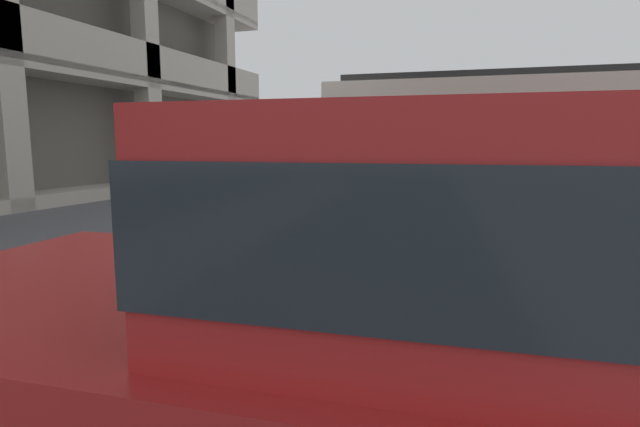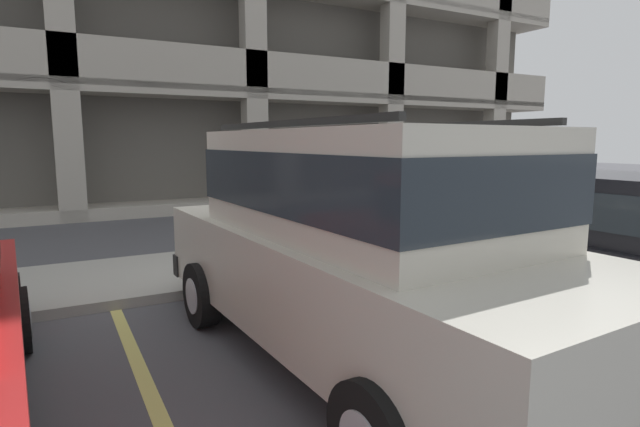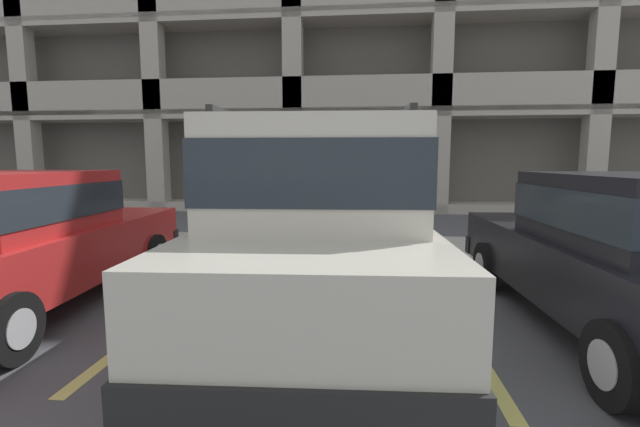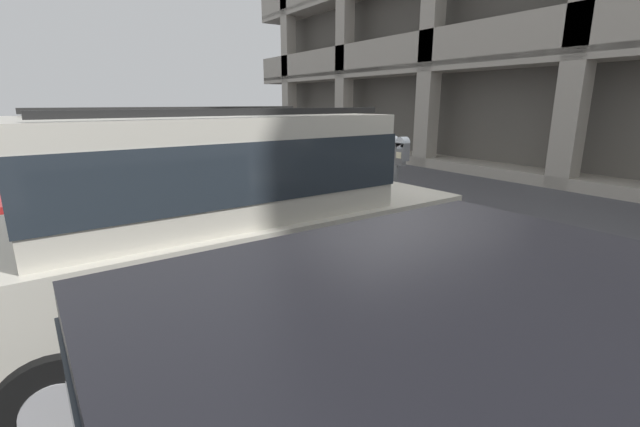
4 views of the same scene
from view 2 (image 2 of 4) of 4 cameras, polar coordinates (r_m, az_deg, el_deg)
name	(u,v)px [view 2 (image 2 of 4)]	position (r m, az deg, el deg)	size (l,w,h in m)	color
ground_plane	(253,299)	(6.30, -7.71, -9.65)	(80.00, 80.00, 0.10)	#4C4C51
sidewalk	(220,267)	(7.45, -11.32, -6.02)	(40.00, 2.20, 0.12)	#9E9B93
parking_stall_lines	(425,308)	(5.89, 11.96, -10.50)	(12.54, 4.80, 0.01)	#DBD16B
silver_suv	(359,237)	(4.20, 4.43, -2.65)	(2.16, 4.86, 2.03)	beige
dark_hatchback	(582,238)	(6.25, 27.74, -2.46)	(1.94, 4.53, 1.54)	black
parking_meter_near	(228,191)	(6.30, -10.51, 2.57)	(0.35, 0.12, 1.55)	#595B60
parking_meter_far	(555,176)	(10.11, 25.31, 3.89)	(0.35, 0.12, 1.51)	#595B60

